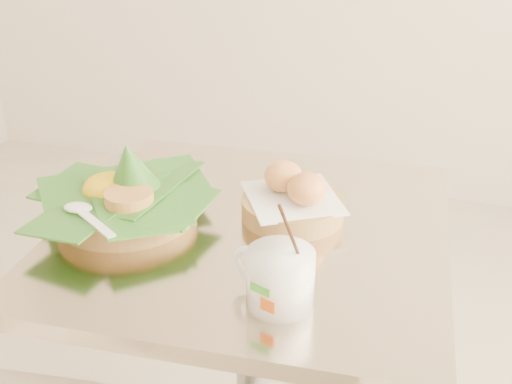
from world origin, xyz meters
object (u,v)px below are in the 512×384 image
(cafe_table, at_px, (253,322))
(rice_basket, at_px, (124,195))
(bread_basket, at_px, (293,200))
(coffee_mug, at_px, (279,276))

(cafe_table, height_order, rice_basket, rice_basket)
(cafe_table, height_order, bread_basket, bread_basket)
(rice_basket, distance_m, coffee_mug, 0.39)
(rice_basket, bearing_deg, coffee_mug, -26.51)
(cafe_table, relative_size, coffee_mug, 4.27)
(cafe_table, bearing_deg, bread_basket, 42.75)
(bread_basket, bearing_deg, rice_basket, -162.66)
(cafe_table, relative_size, bread_basket, 3.35)
(rice_basket, bearing_deg, cafe_table, 8.83)
(cafe_table, bearing_deg, rice_basket, -171.17)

